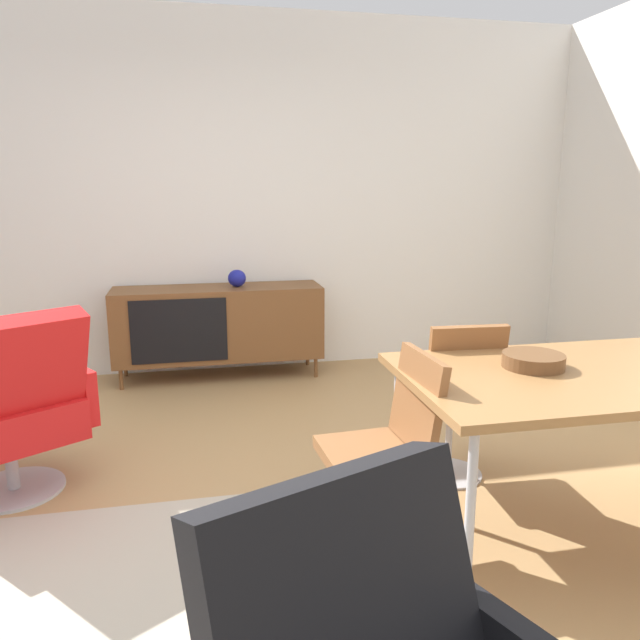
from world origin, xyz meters
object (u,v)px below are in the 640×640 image
object	(u,v)px
dining_chair_near_window	(389,449)
vase_cobalt	(237,278)
dining_table	(592,380)
dining_chair_back_left	(456,394)
sideboard	(218,323)
wooden_bowl_on_table	(533,361)
lounge_chair_red	(9,406)

from	to	relation	value
dining_chair_near_window	vase_cobalt	bearing A→B (deg)	98.75
dining_table	dining_chair_back_left	world-z (taller)	dining_chair_back_left
vase_cobalt	dining_table	bearing A→B (deg)	-63.48
sideboard	dining_chair_near_window	size ratio (longest dim) A/B	1.87
dining_chair_back_left	dining_table	bearing A→B (deg)	-57.69
sideboard	wooden_bowl_on_table	bearing A→B (deg)	-63.85
vase_cobalt	dining_table	size ratio (longest dim) A/B	0.09
vase_cobalt	dining_table	world-z (taller)	vase_cobalt
dining_table	dining_chair_near_window	world-z (taller)	dining_chair_near_window
sideboard	dining_chair_near_window	xyz separation A→B (m)	(0.55, -2.57, 0.03)
vase_cobalt	dining_chair_back_left	world-z (taller)	dining_chair_back_left
dining_chair_back_left	sideboard	bearing A→B (deg)	118.34
vase_cobalt	lounge_chair_red	xyz separation A→B (m)	(-1.22, -1.73, -0.32)
sideboard	dining_chair_near_window	world-z (taller)	dining_chair_near_window
vase_cobalt	dining_chair_near_window	distance (m)	2.62
wooden_bowl_on_table	dining_chair_back_left	bearing A→B (deg)	105.68
vase_cobalt	dining_chair_near_window	xyz separation A→B (m)	(0.40, -2.57, -0.32)
sideboard	dining_table	bearing A→B (deg)	-60.77
dining_table	wooden_bowl_on_table	size ratio (longest dim) A/B	6.15
lounge_chair_red	wooden_bowl_on_table	bearing A→B (deg)	-18.12
wooden_bowl_on_table	lounge_chair_red	xyz separation A→B (m)	(-2.29, 0.75, -0.30)
dining_chair_near_window	lounge_chair_red	xyz separation A→B (m)	(-1.62, 0.84, -0.00)
dining_table	wooden_bowl_on_table	xyz separation A→B (m)	(-0.22, 0.09, 0.07)
wooden_bowl_on_table	dining_table	bearing A→B (deg)	-22.90
sideboard	dining_table	xyz separation A→B (m)	(1.44, -2.57, 0.26)
sideboard	dining_chair_back_left	distance (m)	2.29
vase_cobalt	wooden_bowl_on_table	bearing A→B (deg)	-66.82
sideboard	vase_cobalt	distance (m)	0.38
sideboard	dining_chair_back_left	bearing A→B (deg)	-61.66
dining_table	wooden_bowl_on_table	bearing A→B (deg)	157.10
wooden_bowl_on_table	dining_chair_near_window	bearing A→B (deg)	-172.28
sideboard	dining_chair_back_left	xyz separation A→B (m)	(1.09, -2.01, 0.03)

